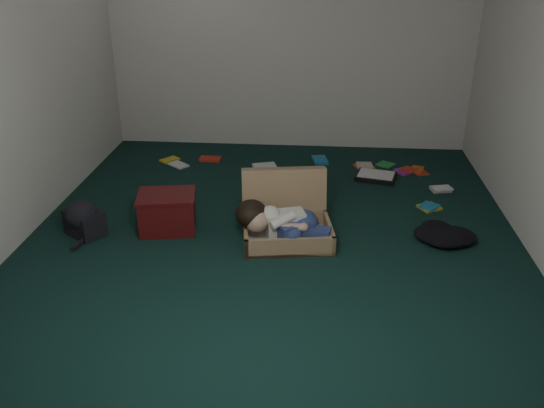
# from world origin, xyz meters

# --- Properties ---
(floor) EXTENTS (4.50, 4.50, 0.00)m
(floor) POSITION_xyz_m (0.00, 0.00, 0.00)
(floor) COLOR black
(floor) RESTS_ON ground
(wall_back) EXTENTS (4.50, 0.00, 4.50)m
(wall_back) POSITION_xyz_m (0.00, 2.25, 1.30)
(wall_back) COLOR silver
(wall_back) RESTS_ON ground
(wall_front) EXTENTS (4.50, 0.00, 4.50)m
(wall_front) POSITION_xyz_m (0.00, -2.25, 1.30)
(wall_front) COLOR silver
(wall_front) RESTS_ON ground
(wall_left) EXTENTS (0.00, 4.50, 4.50)m
(wall_left) POSITION_xyz_m (-2.00, 0.00, 1.30)
(wall_left) COLOR silver
(wall_left) RESTS_ON ground
(suitcase) EXTENTS (0.79, 0.78, 0.51)m
(suitcase) POSITION_xyz_m (0.10, 0.02, 0.15)
(suitcase) COLOR #9E7E57
(suitcase) RESTS_ON floor
(person) EXTENTS (0.77, 0.37, 0.32)m
(person) POSITION_xyz_m (0.08, -0.16, 0.20)
(person) COLOR white
(person) RESTS_ON suitcase
(maroon_bin) EXTENTS (0.52, 0.44, 0.32)m
(maroon_bin) POSITION_xyz_m (-0.88, 0.03, 0.16)
(maroon_bin) COLOR #490F0F
(maroon_bin) RESTS_ON floor
(backpack) EXTENTS (0.50, 0.48, 0.23)m
(backpack) POSITION_xyz_m (-1.54, -0.12, 0.12)
(backpack) COLOR black
(backpack) RESTS_ON floor
(clothing_pile) EXTENTS (0.56, 0.52, 0.15)m
(clothing_pile) POSITION_xyz_m (1.33, 0.09, 0.07)
(clothing_pile) COLOR black
(clothing_pile) RESTS_ON floor
(paper_tray) EXTENTS (0.45, 0.38, 0.05)m
(paper_tray) POSITION_xyz_m (0.94, 1.29, 0.03)
(paper_tray) COLOR black
(paper_tray) RESTS_ON floor
(book_scatter) EXTENTS (2.99, 1.36, 0.02)m
(book_scatter) POSITION_xyz_m (0.40, 1.45, 0.01)
(book_scatter) COLOR gold
(book_scatter) RESTS_ON floor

